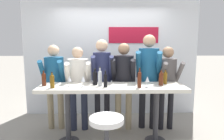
% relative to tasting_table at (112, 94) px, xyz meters
% --- Properties ---
extents(back_wall, '(4.03, 0.12, 2.75)m').
position_rel_tasting_table_xyz_m(back_wall, '(0.00, 1.42, 0.53)').
color(back_wall, silver).
rests_on(back_wall, ground_plane).
extents(tasting_table, '(2.43, 0.61, 1.00)m').
position_rel_tasting_table_xyz_m(tasting_table, '(0.00, 0.00, 0.00)').
color(tasting_table, silver).
rests_on(tasting_table, ground_plane).
extents(bar_stool, '(0.47, 0.47, 0.76)m').
position_rel_tasting_table_xyz_m(bar_stool, '(-0.09, -0.80, -0.34)').
color(bar_stool, '#333338').
rests_on(bar_stool, ground_plane).
extents(person_far_left, '(0.44, 0.54, 1.66)m').
position_rel_tasting_table_xyz_m(person_far_left, '(-1.11, 0.56, 0.18)').
color(person_far_left, gray).
rests_on(person_far_left, ground_plane).
extents(person_left, '(0.52, 0.59, 1.63)m').
position_rel_tasting_table_xyz_m(person_left, '(-0.64, 0.49, 0.15)').
color(person_left, '#23283D').
rests_on(person_left, ground_plane).
extents(person_center_left, '(0.43, 0.55, 1.76)m').
position_rel_tasting_table_xyz_m(person_center_left, '(-0.18, 0.56, 0.25)').
color(person_center_left, black).
rests_on(person_center_left, ground_plane).
extents(person_center, '(0.49, 0.58, 1.70)m').
position_rel_tasting_table_xyz_m(person_center, '(0.23, 0.51, 0.20)').
color(person_center, gray).
rests_on(person_center, ground_plane).
extents(person_center_right, '(0.54, 0.65, 1.86)m').
position_rel_tasting_table_xyz_m(person_center_right, '(0.71, 0.54, 0.30)').
color(person_center_right, black).
rests_on(person_center_right, ground_plane).
extents(person_right, '(0.44, 0.54, 1.63)m').
position_rel_tasting_table_xyz_m(person_right, '(1.07, 0.49, 0.16)').
color(person_right, black).
rests_on(person_right, ground_plane).
extents(wine_bottle_0, '(0.07, 0.07, 0.26)m').
position_rel_tasting_table_xyz_m(wine_bottle_0, '(-1.14, 0.02, 0.27)').
color(wine_bottle_0, '#4C1E0F').
rests_on(wine_bottle_0, tasting_table).
extents(wine_bottle_1, '(0.06, 0.06, 0.27)m').
position_rel_tasting_table_xyz_m(wine_bottle_1, '(-0.11, -0.10, 0.27)').
color(wine_bottle_1, black).
rests_on(wine_bottle_1, tasting_table).
extents(wine_bottle_2, '(0.08, 0.08, 0.28)m').
position_rel_tasting_table_xyz_m(wine_bottle_2, '(-0.29, 0.07, 0.28)').
color(wine_bottle_2, black).
rests_on(wine_bottle_2, tasting_table).
extents(wine_bottle_3, '(0.08, 0.08, 0.27)m').
position_rel_tasting_table_xyz_m(wine_bottle_3, '(0.82, -0.00, 0.28)').
color(wine_bottle_3, '#4C1E0F').
rests_on(wine_bottle_3, tasting_table).
extents(wine_bottle_4, '(0.07, 0.07, 0.26)m').
position_rel_tasting_table_xyz_m(wine_bottle_4, '(0.92, 0.12, 0.27)').
color(wine_bottle_4, brown).
rests_on(wine_bottle_4, tasting_table).
extents(wine_bottle_5, '(0.06, 0.06, 0.32)m').
position_rel_tasting_table_xyz_m(wine_bottle_5, '(0.43, -0.15, 0.29)').
color(wine_bottle_5, '#4C1E0F').
rests_on(wine_bottle_5, tasting_table).
extents(wine_bottle_6, '(0.06, 0.06, 0.32)m').
position_rel_tasting_table_xyz_m(wine_bottle_6, '(-0.20, -0.02, 0.29)').
color(wine_bottle_6, '#B7BCC1').
rests_on(wine_bottle_6, tasting_table).
extents(wine_bottle_7, '(0.07, 0.07, 0.26)m').
position_rel_tasting_table_xyz_m(wine_bottle_7, '(-0.95, -0.14, 0.27)').
color(wine_bottle_7, brown).
rests_on(wine_bottle_7, tasting_table).
extents(wine_glass_0, '(0.07, 0.07, 0.18)m').
position_rel_tasting_table_xyz_m(wine_glass_0, '(-0.70, -0.06, 0.27)').
color(wine_glass_0, silver).
rests_on(wine_glass_0, tasting_table).
extents(wine_glass_1, '(0.07, 0.07, 0.18)m').
position_rel_tasting_table_xyz_m(wine_glass_1, '(0.56, -0.12, 0.27)').
color(wine_glass_1, silver).
rests_on(wine_glass_1, tasting_table).
extents(wine_glass_2, '(0.07, 0.07, 0.18)m').
position_rel_tasting_table_xyz_m(wine_glass_2, '(-0.47, -0.06, 0.27)').
color(wine_glass_2, silver).
rests_on(wine_glass_2, tasting_table).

